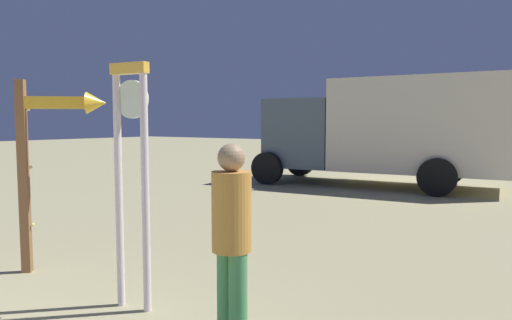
% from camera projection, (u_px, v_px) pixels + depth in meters
% --- Properties ---
extents(standing_clock, '(0.40, 0.15, 2.26)m').
position_uv_depth(standing_clock, '(132.00, 165.00, 4.17)').
color(standing_clock, silver).
rests_on(standing_clock, ground_plane).
extents(arrow_sign, '(0.84, 0.79, 2.20)m').
position_uv_depth(arrow_sign, '(53.00, 142.00, 5.23)').
color(arrow_sign, brown).
rests_on(arrow_sign, ground_plane).
extents(person_near_clock, '(0.30, 0.30, 1.57)m').
position_uv_depth(person_near_clock, '(232.00, 235.00, 3.44)').
color(person_near_clock, '#489153').
rests_on(person_near_clock, ground_plane).
extents(box_truck_near, '(6.70, 3.20, 2.86)m').
position_uv_depth(box_truck_near, '(388.00, 128.00, 12.36)').
color(box_truck_near, beige).
rests_on(box_truck_near, ground_plane).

